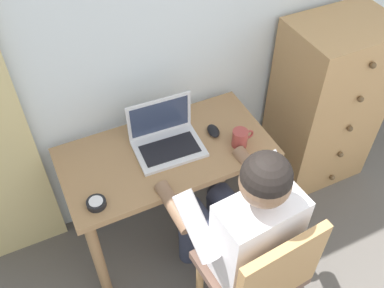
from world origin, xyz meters
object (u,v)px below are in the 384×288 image
at_px(desk, 167,167).
at_px(person_seated, 239,221).
at_px(dresser, 325,105).
at_px(coffee_mug, 240,138).
at_px(computer_mouse, 213,131).
at_px(desk_clock, 96,203).
at_px(laptop, 166,138).
at_px(chair, 259,273).

bearing_deg(desk, person_seated, -74.97).
distance_m(dresser, coffee_mug, 0.78).
distance_m(desk, coffee_mug, 0.42).
relative_size(computer_mouse, desk_clock, 1.11).
relative_size(computer_mouse, coffee_mug, 0.83).
distance_m(dresser, laptop, 1.09).
height_order(dresser, laptop, dresser).
bearing_deg(desk_clock, person_seated, -31.37).
height_order(dresser, coffee_mug, dresser).
bearing_deg(chair, person_seated, 94.43).
xyz_separation_m(desk, dresser, (1.09, 0.07, -0.03)).
bearing_deg(computer_mouse, desk_clock, -157.34).
bearing_deg(chair, desk_clock, 137.47).
bearing_deg(computer_mouse, chair, -92.55).
bearing_deg(dresser, laptop, -178.60).
distance_m(dresser, computer_mouse, 0.84).
relative_size(desk, chair, 1.20).
bearing_deg(coffee_mug, desk, 161.47).
height_order(person_seated, computer_mouse, person_seated).
xyz_separation_m(dresser, desk_clock, (-1.51, -0.24, 0.17)).
relative_size(desk, laptop, 3.07).
height_order(dresser, person_seated, person_seated).
bearing_deg(person_seated, computer_mouse, 75.03).
bearing_deg(desk, computer_mouse, 2.45).
xyz_separation_m(chair, person_seated, (-0.01, 0.18, 0.18)).
height_order(desk, desk_clock, desk_clock).
relative_size(dresser, chair, 1.26).
xyz_separation_m(person_seated, desk_clock, (-0.55, 0.34, 0.04)).
relative_size(laptop, computer_mouse, 3.50).
bearing_deg(dresser, person_seated, -148.79).
relative_size(desk, desk_clock, 11.94).
height_order(chair, person_seated, person_seated).
bearing_deg(laptop, person_seated, -77.96).
height_order(dresser, computer_mouse, dresser).
xyz_separation_m(desk, chair, (0.15, -0.70, -0.09)).
height_order(dresser, chair, dresser).
distance_m(desk, computer_mouse, 0.31).
relative_size(person_seated, coffee_mug, 10.10).
bearing_deg(chair, coffee_mug, 69.91).
bearing_deg(dresser, coffee_mug, -165.58).
height_order(dresser, desk_clock, dresser).
bearing_deg(laptop, dresser, 1.40).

